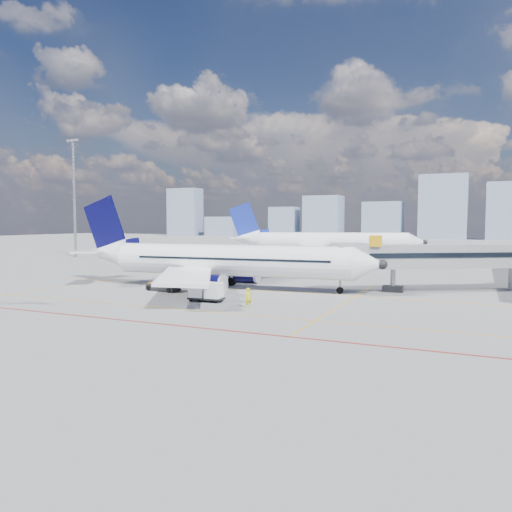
# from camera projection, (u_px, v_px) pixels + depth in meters

# --- Properties ---
(ground) EXTENTS (420.00, 420.00, 0.00)m
(ground) POSITION_uv_depth(u_px,v_px,m) (200.00, 299.00, 50.32)
(ground) COLOR gray
(ground) RESTS_ON ground
(apron_markings) EXTENTS (90.00, 35.12, 0.01)m
(apron_markings) POSITION_uv_depth(u_px,v_px,m) (174.00, 304.00, 46.99)
(apron_markings) COLOR #D5960B
(apron_markings) RESTS_ON ground
(jet_bridge) EXTENTS (23.55, 15.78, 6.30)m
(jet_bridge) POSITION_uv_depth(u_px,v_px,m) (458.00, 258.00, 55.88)
(jet_bridge) COLOR gray
(jet_bridge) RESTS_ON ground
(floodlight_mast_nw) EXTENTS (3.20, 0.61, 25.45)m
(floodlight_mast_nw) POSITION_uv_depth(u_px,v_px,m) (74.00, 195.00, 108.20)
(floodlight_mast_nw) COLOR gray
(floodlight_mast_nw) RESTS_ON ground
(distant_skyline) EXTENTS (250.77, 14.85, 27.94)m
(distant_skyline) POSITION_uv_depth(u_px,v_px,m) (418.00, 215.00, 222.34)
(distant_skyline) COLOR #7787A4
(distant_skyline) RESTS_ON ground
(main_aircraft) EXTENTS (37.82, 32.92, 11.05)m
(main_aircraft) POSITION_uv_depth(u_px,v_px,m) (218.00, 261.00, 58.11)
(main_aircraft) COLOR white
(main_aircraft) RESTS_ON ground
(second_aircraft) EXTENTS (42.12, 36.02, 12.55)m
(second_aircraft) POSITION_uv_depth(u_px,v_px,m) (324.00, 242.00, 109.03)
(second_aircraft) COLOR white
(second_aircraft) RESTS_ON ground
(baggage_tug) EXTENTS (2.52, 1.74, 1.64)m
(baggage_tug) POSITION_uv_depth(u_px,v_px,m) (209.00, 292.00, 49.16)
(baggage_tug) COLOR white
(baggage_tug) RESTS_ON ground
(cargo_dolly) EXTENTS (3.50, 1.70, 1.88)m
(cargo_dolly) POSITION_uv_depth(u_px,v_px,m) (206.00, 291.00, 48.46)
(cargo_dolly) COLOR black
(cargo_dolly) RESTS_ON ground
(belt_loader) EXTENTS (6.00, 2.33, 2.41)m
(belt_loader) POSITION_uv_depth(u_px,v_px,m) (164.00, 286.00, 55.74)
(belt_loader) COLOR black
(belt_loader) RESTS_ON ground
(ramp_worker) EXTENTS (0.76, 0.77, 1.79)m
(ramp_worker) POSITION_uv_depth(u_px,v_px,m) (249.00, 298.00, 45.05)
(ramp_worker) COLOR yellow
(ramp_worker) RESTS_ON ground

